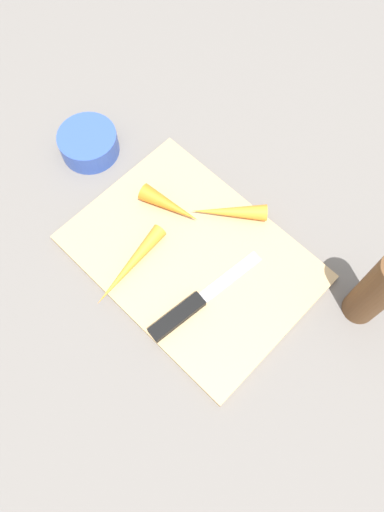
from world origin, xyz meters
TOP-DOWN VIEW (x-y plane):
  - ground_plane at (0.00, 0.00)m, footprint 1.40×1.40m
  - cutting_board at (0.00, 0.00)m, footprint 0.36×0.26m
  - knife at (-0.05, 0.07)m, footprint 0.04×0.20m
  - carrot_longest at (0.05, 0.08)m, footprint 0.04×0.15m
  - carrot_medium at (0.01, -0.09)m, footprint 0.10×0.10m
  - carrot_shortest at (0.08, -0.03)m, footprint 0.10×0.05m
  - small_bowl at (0.26, -0.02)m, footprint 0.10×0.10m
  - pepper_grinder at (-0.23, -0.11)m, footprint 0.05×0.05m

SIDE VIEW (x-z plane):
  - ground_plane at x=0.00m, z-range 0.00..0.00m
  - cutting_board at x=0.00m, z-range 0.00..0.01m
  - knife at x=-0.05m, z-range 0.01..0.02m
  - small_bowl at x=0.26m, z-range 0.00..0.04m
  - carrot_longest at x=0.05m, z-range 0.01..0.04m
  - carrot_medium at x=0.01m, z-range 0.01..0.04m
  - carrot_shortest at x=0.08m, z-range 0.01..0.04m
  - pepper_grinder at x=-0.23m, z-range 0.00..0.16m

